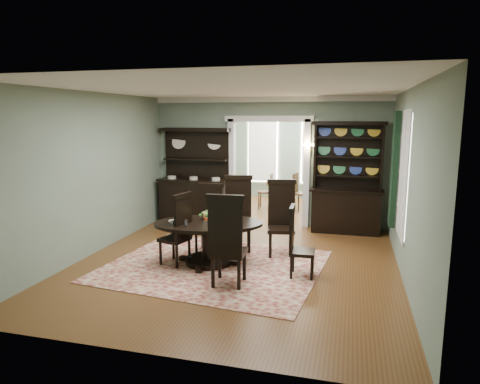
# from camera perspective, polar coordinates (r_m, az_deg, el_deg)

# --- Properties ---
(room) EXTENTS (5.51, 6.01, 3.01)m
(room) POSITION_cam_1_polar(r_m,az_deg,el_deg) (7.24, -0.56, 2.30)
(room) COLOR brown
(room) RESTS_ON ground
(parlor) EXTENTS (3.51, 3.50, 3.01)m
(parlor) POSITION_cam_1_polar(r_m,az_deg,el_deg) (12.60, 6.03, 5.26)
(parlor) COLOR brown
(parlor) RESTS_ON ground
(doorway_trim) EXTENTS (2.08, 0.25, 2.57)m
(doorway_trim) POSITION_cam_1_polar(r_m,az_deg,el_deg) (10.10, 3.85, 4.70)
(doorway_trim) COLOR silver
(doorway_trim) RESTS_ON floor
(right_window) EXTENTS (0.15, 1.47, 2.12)m
(right_window) POSITION_cam_1_polar(r_m,az_deg,el_deg) (7.91, 20.43, 2.50)
(right_window) COLOR white
(right_window) RESTS_ON wall_right
(wall_sconce) EXTENTS (0.27, 0.21, 0.21)m
(wall_sconce) POSITION_cam_1_polar(r_m,az_deg,el_deg) (9.80, 9.20, 6.03)
(wall_sconce) COLOR #BA8331
(wall_sconce) RESTS_ON back_wall_right
(rug) EXTENTS (3.86, 3.37, 0.01)m
(rug) POSITION_cam_1_polar(r_m,az_deg,el_deg) (7.51, -3.44, -9.78)
(rug) COLOR maroon
(rug) RESTS_ON floor
(dining_table) EXTENTS (2.17, 2.17, 0.74)m
(dining_table) POSITION_cam_1_polar(r_m,az_deg,el_deg) (7.50, -4.20, -5.72)
(dining_table) COLOR black
(dining_table) RESTS_ON rug
(centerpiece) EXTENTS (1.23, 0.79, 0.20)m
(centerpiece) POSITION_cam_1_polar(r_m,az_deg,el_deg) (7.47, -4.50, -3.53)
(centerpiece) COLOR silver
(centerpiece) RESTS_ON dining_table
(chair_far_left) EXTENTS (0.50, 0.46, 1.29)m
(chair_far_left) POSITION_cam_1_polar(r_m,az_deg,el_deg) (8.21, -4.06, -3.16)
(chair_far_left) COLOR black
(chair_far_left) RESTS_ON rug
(chair_far_mid) EXTENTS (0.65, 0.63, 1.43)m
(chair_far_mid) POSITION_cam_1_polar(r_m,az_deg,el_deg) (8.29, -0.22, -2.49)
(chair_far_mid) COLOR black
(chair_far_mid) RESTS_ON rug
(chair_far_right) EXTENTS (0.59, 0.57, 1.40)m
(chair_far_right) POSITION_cam_1_polar(r_m,az_deg,el_deg) (8.01, 5.52, -3.11)
(chair_far_right) COLOR black
(chair_far_right) RESTS_ON rug
(chair_end_left) EXTENTS (0.55, 0.57, 1.28)m
(chair_end_left) POSITION_cam_1_polar(r_m,az_deg,el_deg) (7.43, -8.09, -4.72)
(chair_end_left) COLOR black
(chair_end_left) RESTS_ON rug
(chair_end_right) EXTENTS (0.42, 0.45, 1.16)m
(chair_end_right) POSITION_cam_1_polar(r_m,az_deg,el_deg) (6.92, 7.55, -6.34)
(chair_end_right) COLOR black
(chair_end_right) RESTS_ON rug
(chair_near) EXTENTS (0.56, 0.53, 1.45)m
(chair_near) POSITION_cam_1_polar(r_m,az_deg,el_deg) (6.39, -1.77, -6.25)
(chair_near) COLOR black
(chair_near) RESTS_ON rug
(sideboard) EXTENTS (1.75, 0.66, 2.29)m
(sideboard) POSITION_cam_1_polar(r_m,az_deg,el_deg) (10.43, -6.01, 0.30)
(sideboard) COLOR black
(sideboard) RESTS_ON floor
(welsh_dresser) EXTENTS (1.57, 0.59, 2.45)m
(welsh_dresser) POSITION_cam_1_polar(r_m,az_deg,el_deg) (9.76, 14.00, -0.08)
(welsh_dresser) COLOR black
(welsh_dresser) RESTS_ON floor
(parlor_table) EXTENTS (0.83, 0.83, 0.77)m
(parlor_table) POSITION_cam_1_polar(r_m,az_deg,el_deg) (11.78, 5.34, -0.02)
(parlor_table) COLOR #4E3216
(parlor_table) RESTS_ON parlor_floor
(parlor_chair_left) EXTENTS (0.42, 0.41, 0.98)m
(parlor_chair_left) POSITION_cam_1_polar(r_m,az_deg,el_deg) (11.99, 3.67, 0.29)
(parlor_chair_left) COLOR #4E3216
(parlor_chair_left) RESTS_ON parlor_floor
(parlor_chair_right) EXTENTS (0.47, 0.46, 1.04)m
(parlor_chair_right) POSITION_cam_1_polar(r_m,az_deg,el_deg) (11.70, 7.95, 0.12)
(parlor_chair_right) COLOR #4E3216
(parlor_chair_right) RESTS_ON parlor_floor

